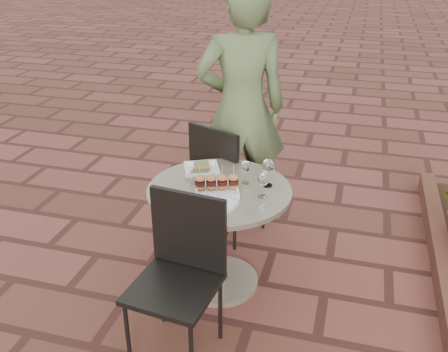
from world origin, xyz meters
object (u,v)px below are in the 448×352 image
(plate_salmon, at_px, (202,169))
(cafe_table, at_px, (220,222))
(plate_tuna, at_px, (213,207))
(chair_far, at_px, (223,173))
(plate_sliders, at_px, (217,185))
(diner, at_px, (241,110))
(chair_near, at_px, (181,263))

(plate_salmon, bearing_deg, cafe_table, -48.78)
(plate_tuna, bearing_deg, chair_far, 101.71)
(chair_far, height_order, plate_tuna, chair_far)
(chair_far, height_order, plate_sliders, chair_far)
(cafe_table, bearing_deg, plate_tuna, -82.79)
(plate_salmon, bearing_deg, chair_far, 83.47)
(cafe_table, xyz_separation_m, diner, (-0.07, 0.86, 0.47))
(chair_far, bearing_deg, chair_near, 117.49)
(chair_far, distance_m, plate_sliders, 0.66)
(chair_far, distance_m, plate_tuna, 0.87)
(chair_far, xyz_separation_m, plate_tuna, (0.17, -0.83, 0.19))
(chair_near, bearing_deg, diner, 97.55)
(plate_sliders, bearing_deg, chair_far, 102.28)
(cafe_table, distance_m, plate_tuna, 0.36)
(plate_sliders, relative_size, plate_tuna, 1.26)
(chair_far, relative_size, diner, 0.49)
(diner, distance_m, plate_sliders, 0.92)
(chair_far, distance_m, chair_near, 1.15)
(plate_salmon, relative_size, plate_tuna, 1.11)
(plate_tuna, bearing_deg, plate_salmon, 115.02)
(diner, bearing_deg, plate_salmon, 57.28)
(plate_salmon, distance_m, plate_sliders, 0.30)
(chair_near, distance_m, plate_salmon, 0.81)
(diner, bearing_deg, plate_sliders, 70.97)
(plate_salmon, bearing_deg, plate_tuna, -64.98)
(chair_far, bearing_deg, plate_sliders, 125.53)
(plate_sliders, bearing_deg, plate_tuna, -79.88)
(chair_far, relative_size, plate_tuna, 3.52)
(cafe_table, xyz_separation_m, plate_salmon, (-0.18, 0.21, 0.26))
(chair_far, bearing_deg, cafe_table, 126.87)
(cafe_table, distance_m, diner, 0.98)
(chair_far, height_order, plate_salmon, chair_far)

